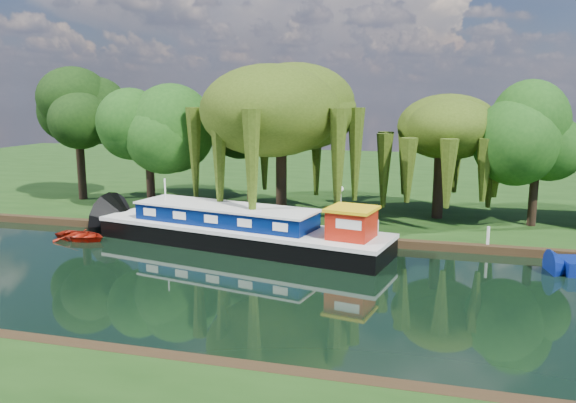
# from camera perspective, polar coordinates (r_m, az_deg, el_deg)

# --- Properties ---
(ground) EXTENTS (120.00, 120.00, 0.00)m
(ground) POSITION_cam_1_polar(r_m,az_deg,el_deg) (25.28, 0.10, -8.77)
(ground) COLOR black
(far_bank) EXTENTS (120.00, 52.00, 0.45)m
(far_bank) POSITION_cam_1_polar(r_m,az_deg,el_deg) (57.95, 8.73, 2.41)
(far_bank) COLOR black
(far_bank) RESTS_ON ground
(dutch_barge) EXTENTS (17.89, 7.36, 3.68)m
(dutch_barge) POSITION_cam_1_polar(r_m,az_deg,el_deg) (32.00, -4.73, -2.93)
(dutch_barge) COLOR black
(dutch_barge) RESTS_ON ground
(red_dinghy) EXTENTS (3.60, 2.81, 0.68)m
(red_dinghy) POSITION_cam_1_polar(r_m,az_deg,el_deg) (35.65, -20.25, -3.66)
(red_dinghy) COLOR #9B190B
(red_dinghy) RESTS_ON ground
(willow_left) EXTENTS (7.97, 7.97, 9.56)m
(willow_left) POSITION_cam_1_polar(r_m,az_deg,el_deg) (36.00, -0.70, 9.03)
(willow_left) COLOR black
(willow_left) RESTS_ON far_bank
(willow_right) EXTENTS (5.97, 5.97, 7.27)m
(willow_right) POSITION_cam_1_polar(r_m,az_deg,el_deg) (37.88, 15.26, 6.26)
(willow_right) COLOR black
(willow_right) RESTS_ON far_bank
(tree_far_left) EXTENTS (5.27, 5.27, 8.49)m
(tree_far_left) POSITION_cam_1_polar(r_m,az_deg,el_deg) (39.85, -14.03, 7.25)
(tree_far_left) COLOR black
(tree_far_left) RESTS_ON far_bank
(tree_far_back) EXTENTS (5.44, 5.44, 9.14)m
(tree_far_back) POSITION_cam_1_polar(r_m,az_deg,el_deg) (46.39, -20.58, 8.02)
(tree_far_back) COLOR black
(tree_far_back) RESTS_ON far_bank
(tree_far_mid) EXTENTS (5.02, 5.02, 8.22)m
(tree_far_mid) POSITION_cam_1_polar(r_m,az_deg,el_deg) (43.43, -3.89, 7.60)
(tree_far_mid) COLOR black
(tree_far_mid) RESTS_ON far_bank
(tree_far_right) EXTENTS (4.69, 4.69, 7.67)m
(tree_far_right) POSITION_cam_1_polar(r_m,az_deg,el_deg) (37.55, 24.04, 5.65)
(tree_far_right) COLOR black
(tree_far_right) RESTS_ON far_bank
(lamppost) EXTENTS (0.36, 0.36, 2.56)m
(lamppost) POSITION_cam_1_polar(r_m,az_deg,el_deg) (34.53, 5.36, 0.62)
(lamppost) COLOR silver
(lamppost) RESTS_ON far_bank
(mooring_posts) EXTENTS (19.16, 0.16, 1.00)m
(mooring_posts) POSITION_cam_1_polar(r_m,az_deg,el_deg) (32.99, 2.99, -2.43)
(mooring_posts) COLOR silver
(mooring_posts) RESTS_ON far_bank
(reeds_near) EXTENTS (33.70, 1.50, 1.10)m
(reeds_near) POSITION_cam_1_polar(r_m,az_deg,el_deg) (17.37, 16.55, -16.70)
(reeds_near) COLOR #1D4412
(reeds_near) RESTS_ON ground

